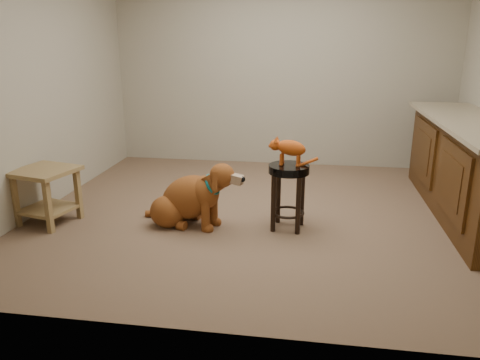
% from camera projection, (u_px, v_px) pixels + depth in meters
% --- Properties ---
extents(floor, '(4.50, 4.00, 0.01)m').
position_uv_depth(floor, '(265.00, 214.00, 4.66)').
color(floor, brown).
rests_on(floor, ground).
extents(room_shell, '(4.54, 4.04, 2.62)m').
position_uv_depth(room_shell, '(268.00, 38.00, 4.17)').
color(room_shell, '#9F9580').
rests_on(room_shell, ground).
extents(cabinet_run, '(0.70, 2.56, 0.94)m').
position_uv_depth(cabinet_run, '(469.00, 171.00, 4.53)').
color(cabinet_run, '#45260C').
rests_on(cabinet_run, ground).
extents(padded_stool, '(0.37, 0.37, 0.60)m').
position_uv_depth(padded_stool, '(288.00, 184.00, 4.19)').
color(padded_stool, black).
rests_on(padded_stool, ground).
extents(wood_stool, '(0.39, 0.39, 0.70)m').
position_uv_depth(wood_stool, '(438.00, 160.00, 5.28)').
color(wood_stool, brown).
rests_on(wood_stool, ground).
extents(side_table, '(0.61, 0.61, 0.52)m').
position_uv_depth(side_table, '(46.00, 188.00, 4.35)').
color(side_table, olive).
rests_on(side_table, ground).
extents(golden_retriever, '(1.02, 0.58, 0.67)m').
position_uv_depth(golden_retriever, '(189.00, 199.00, 4.33)').
color(golden_retriever, brown).
rests_on(golden_retriever, ground).
extents(tabby_kitten, '(0.45, 0.16, 0.28)m').
position_uv_depth(tabby_kitten, '(288.00, 148.00, 4.10)').
color(tabby_kitten, '#AA4211').
rests_on(tabby_kitten, padded_stool).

